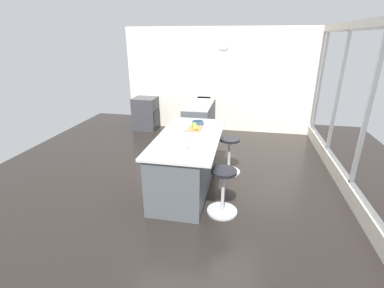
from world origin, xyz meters
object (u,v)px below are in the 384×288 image
at_px(water_bottle, 184,144).
at_px(apple_green, 194,125).
at_px(kitchen_island, 186,161).
at_px(cutting_board, 194,128).
at_px(fruit_bowl, 198,123).
at_px(apple_yellow, 195,127).
at_px(stool_by_window, 229,157).
at_px(stool_middle, 223,193).
at_px(oven_range, 146,113).

bearing_deg(water_bottle, apple_green, -176.69).
height_order(kitchen_island, cutting_board, cutting_board).
distance_m(kitchen_island, cutting_board, 0.59).
xyz_separation_m(water_bottle, fruit_bowl, (-1.26, -0.04, -0.08)).
relative_size(kitchen_island, water_bottle, 6.53).
height_order(cutting_board, fruit_bowl, fruit_bowl).
xyz_separation_m(apple_yellow, fruit_bowl, (-0.35, -0.02, -0.02)).
xyz_separation_m(stool_by_window, fruit_bowl, (0.04, -0.58, 0.63)).
height_order(stool_middle, apple_green, apple_green).
relative_size(water_bottle, fruit_bowl, 1.45).
relative_size(apple_green, fruit_bowl, 0.40).
distance_m(apple_green, water_bottle, 1.05).
height_order(stool_by_window, water_bottle, water_bottle).
relative_size(stool_middle, water_bottle, 2.17).
distance_m(stool_middle, fruit_bowl, 1.52).
height_order(stool_middle, cutting_board, cutting_board).
bearing_deg(apple_yellow, water_bottle, 0.91).
relative_size(oven_range, fruit_bowl, 4.01).
height_order(stool_by_window, apple_green, apple_green).
bearing_deg(kitchen_island, apple_yellow, 157.27).
bearing_deg(stool_by_window, oven_range, -132.86).
distance_m(stool_by_window, apple_green, 0.93).
height_order(stool_middle, fruit_bowl, fruit_bowl).
relative_size(cutting_board, apple_green, 4.16).
bearing_deg(water_bottle, apple_yellow, -179.09).
bearing_deg(apple_green, oven_range, -143.99).
relative_size(oven_range, apple_green, 9.98).
height_order(apple_green, apple_yellow, same).
relative_size(stool_middle, apple_green, 7.84).
distance_m(oven_range, stool_by_window, 3.31).
bearing_deg(stool_middle, cutting_board, -149.21).
bearing_deg(cutting_board, oven_range, -144.21).
relative_size(oven_range, stool_by_window, 1.27).
distance_m(apple_green, apple_yellow, 0.15).
bearing_deg(stool_middle, water_bottle, -88.72).
bearing_deg(water_bottle, fruit_bowl, -178.37).
height_order(cutting_board, apple_green, apple_green).
bearing_deg(stool_by_window, kitchen_island, -46.09).
height_order(oven_range, cutting_board, cutting_board).
height_order(oven_range, apple_yellow, apple_yellow).
xyz_separation_m(oven_range, stool_middle, (3.54, 2.42, -0.11)).
xyz_separation_m(kitchen_island, fruit_bowl, (-0.61, 0.09, 0.49)).
xyz_separation_m(oven_range, cutting_board, (2.53, 1.83, 0.49)).
bearing_deg(water_bottle, stool_middle, 91.28).
bearing_deg(fruit_bowl, stool_middle, 25.01).
bearing_deg(stool_middle, kitchen_island, -133.91).
xyz_separation_m(stool_middle, apple_yellow, (-0.90, -0.56, 0.65)).
relative_size(kitchen_island, fruit_bowl, 9.47).
distance_m(kitchen_island, apple_green, 0.65).
height_order(oven_range, water_bottle, water_bottle).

